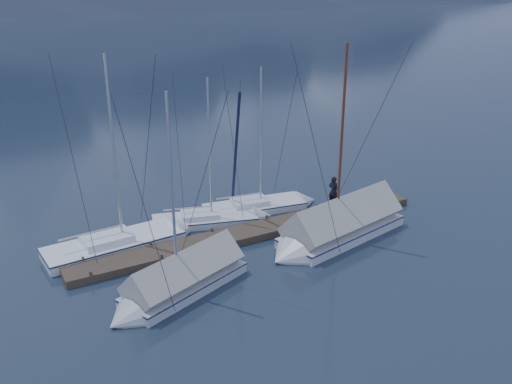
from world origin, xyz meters
The scene contains 9 objects.
ground centered at (0.00, 0.00, 0.00)m, with size 1000.00×1000.00×0.00m, color #14202F.
dock centered at (0.00, 2.00, 0.11)m, with size 18.00×1.50×0.54m.
mooring_posts centered at (-0.50, 2.00, 0.35)m, with size 15.12×1.52×0.35m.
sailboat_open_left centered at (-5.46, 3.88, 0.17)m, with size 7.37×3.10×9.57m.
sailboat_open_mid centered at (-0.88, 4.16, 0.14)m, with size 6.30×3.32×8.03m.
sailboat_open_right centered at (2.14, 4.51, 0.15)m, with size 6.44×2.88×8.27m.
sailboat_covered_near centered at (2.95, -0.25, 0.50)m, with size 8.04×3.92×10.03m.
sailboat_covered_far centered at (-5.33, -1.16, 0.43)m, with size 6.47×3.93×8.72m.
person centered at (4.88, 2.45, 1.16)m, with size 0.60×0.39×1.64m, color black.
Camera 1 is at (-11.42, -18.60, 11.42)m, focal length 38.00 mm.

